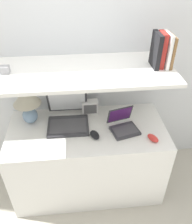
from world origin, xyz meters
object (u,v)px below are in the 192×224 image
(book_black, at_px, (156,50))
(laptop_small, at_px, (123,125))
(second_mouse, at_px, (153,138))
(computer_mouse, at_px, (95,135))
(book_brown, at_px, (170,51))
(table_lamp, at_px, (27,101))
(router_box, at_px, (90,107))
(book_white, at_px, (166,50))
(laptop_large, at_px, (68,118))
(book_red, at_px, (161,50))
(shelf_gadget, at_px, (5,70))

(book_black, bearing_deg, laptop_small, -154.29)
(second_mouse, xyz_separation_m, book_black, (0.01, 0.25, 0.61))
(laptop_small, xyz_separation_m, computer_mouse, (-0.24, -0.07, -0.02))
(computer_mouse, height_order, book_brown, book_brown)
(book_brown, bearing_deg, laptop_small, -161.98)
(table_lamp, height_order, book_black, book_black)
(router_box, bearing_deg, book_white, -14.99)
(laptop_large, bearing_deg, book_red, -1.83)
(book_white, bearing_deg, book_red, 180.00)
(book_black, bearing_deg, computer_mouse, -159.29)
(laptop_large, relative_size, laptop_small, 1.34)
(book_red, bearing_deg, laptop_small, -157.73)
(book_white, height_order, shelf_gadget, book_white)
(router_box, height_order, book_red, book_red)
(shelf_gadget, bearing_deg, second_mouse, -13.44)
(table_lamp, relative_size, shelf_gadget, 4.93)
(book_red, xyz_separation_m, book_black, (-0.04, 0.00, -0.00))
(laptop_large, height_order, book_red, book_red)
(computer_mouse, relative_size, shelf_gadget, 1.89)
(book_brown, bearing_deg, table_lamp, 176.46)
(laptop_large, height_order, laptop_small, laptop_large)
(second_mouse, relative_size, book_brown, 0.52)
(book_brown, height_order, book_black, book_black)
(table_lamp, height_order, book_brown, book_brown)
(second_mouse, bearing_deg, book_black, 88.21)
(second_mouse, relative_size, book_black, 0.48)
(second_mouse, bearing_deg, book_red, 79.78)
(book_white, height_order, book_black, book_black)
(laptop_small, bearing_deg, second_mouse, -35.99)
(book_white, bearing_deg, table_lamp, 176.36)
(second_mouse, relative_size, shelf_gadget, 1.82)
(book_brown, bearing_deg, laptop_large, 178.32)
(laptop_small, relative_size, computer_mouse, 2.11)
(book_red, bearing_deg, book_brown, 0.00)
(table_lamp, bearing_deg, book_red, -3.77)
(laptop_small, bearing_deg, book_black, 25.71)
(laptop_small, relative_size, book_brown, 1.15)
(book_black, distance_m, shelf_gadget, 1.08)
(laptop_large, xyz_separation_m, computer_mouse, (0.21, -0.19, -0.03))
(computer_mouse, bearing_deg, book_black, 20.71)
(book_white, bearing_deg, laptop_large, 178.26)
(laptop_small, relative_size, book_black, 1.07)
(table_lamp, bearing_deg, router_box, 8.73)
(table_lamp, height_order, laptop_large, table_lamp)
(book_black, bearing_deg, book_white, 0.00)
(laptop_small, distance_m, router_box, 0.36)
(laptop_small, distance_m, computer_mouse, 0.25)
(computer_mouse, height_order, book_red, book_red)
(shelf_gadget, bearing_deg, laptop_small, -6.90)
(book_white, relative_size, book_red, 0.98)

